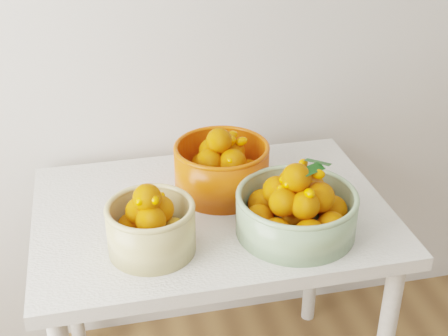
{
  "coord_description": "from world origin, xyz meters",
  "views": [
    {
      "loc": [
        -0.64,
        0.13,
        1.71
      ],
      "look_at": [
        -0.33,
        1.52,
        0.92
      ],
      "focal_mm": 50.0,
      "sensor_mm": 36.0,
      "label": 1
    }
  ],
  "objects_px": {
    "table": "(212,236)",
    "bowl_green": "(297,209)",
    "bowl_cream": "(151,226)",
    "bowl_orange": "(221,167)"
  },
  "relations": [
    {
      "from": "table",
      "to": "bowl_green",
      "type": "height_order",
      "value": "bowl_green"
    },
    {
      "from": "bowl_cream",
      "to": "bowl_orange",
      "type": "relative_size",
      "value": 0.94
    },
    {
      "from": "bowl_green",
      "to": "bowl_cream",
      "type": "bearing_deg",
      "value": 179.74
    },
    {
      "from": "bowl_green",
      "to": "bowl_orange",
      "type": "relative_size",
      "value": 1.17
    },
    {
      "from": "bowl_green",
      "to": "table",
      "type": "bearing_deg",
      "value": 140.61
    },
    {
      "from": "bowl_orange",
      "to": "bowl_cream",
      "type": "bearing_deg",
      "value": -133.38
    },
    {
      "from": "table",
      "to": "bowl_cream",
      "type": "distance_m",
      "value": 0.3
    },
    {
      "from": "table",
      "to": "bowl_green",
      "type": "distance_m",
      "value": 0.3
    },
    {
      "from": "bowl_cream",
      "to": "bowl_orange",
      "type": "height_order",
      "value": "bowl_orange"
    },
    {
      "from": "table",
      "to": "bowl_cream",
      "type": "relative_size",
      "value": 3.52
    }
  ]
}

